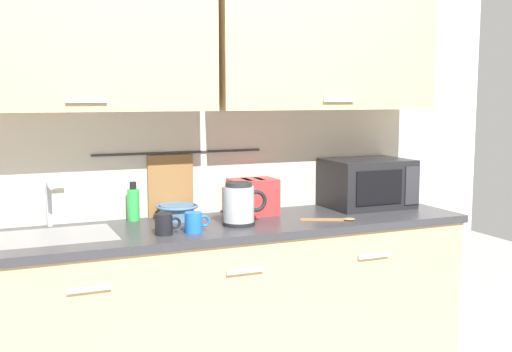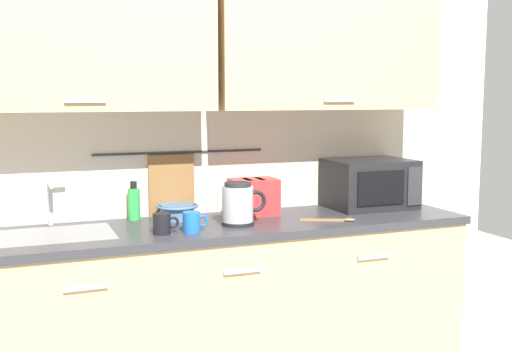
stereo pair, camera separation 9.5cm
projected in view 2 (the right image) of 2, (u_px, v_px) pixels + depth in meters
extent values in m
cube|color=tan|center=(221.00, 315.00, 3.16)|extent=(2.50, 0.60, 0.86)
cube|color=#B7B7BC|center=(86.00, 287.00, 2.58)|extent=(0.18, 0.02, 0.02)
cube|color=#B7B7BC|center=(243.00, 271.00, 2.83)|extent=(0.18, 0.02, 0.02)
cube|color=#B7B7BC|center=(374.00, 256.00, 3.08)|extent=(0.18, 0.02, 0.02)
cube|color=#333338|center=(221.00, 227.00, 3.10)|extent=(2.53, 0.63, 0.04)
cube|color=#9EA0A5|center=(55.00, 244.00, 2.84)|extent=(0.52, 0.38, 0.09)
cube|color=silver|center=(201.00, 147.00, 3.36)|extent=(3.70, 0.06, 2.50)
cube|color=beige|center=(203.00, 162.00, 3.34)|extent=(2.50, 0.01, 0.55)
cube|color=tan|center=(79.00, 34.00, 2.88)|extent=(1.23, 0.33, 0.70)
cube|color=#B7B7BC|center=(85.00, 101.00, 2.76)|extent=(0.18, 0.01, 0.02)
cube|color=tan|center=(325.00, 43.00, 3.34)|extent=(1.23, 0.33, 0.70)
cube|color=#B7B7BC|center=(340.00, 100.00, 3.22)|extent=(0.18, 0.01, 0.02)
cylinder|color=#333338|center=(180.00, 152.00, 3.27)|extent=(0.90, 0.01, 0.01)
cube|color=olive|center=(171.00, 187.00, 3.27)|extent=(0.24, 0.02, 0.34)
cylinder|color=#B2B5BA|center=(50.00, 203.00, 3.03)|extent=(0.03, 0.03, 0.22)
cylinder|color=#B2B5BA|center=(50.00, 184.00, 2.94)|extent=(0.02, 0.16, 0.02)
cube|color=#B2B5BA|center=(58.00, 184.00, 3.03)|extent=(0.07, 0.02, 0.01)
cube|color=black|center=(369.00, 184.00, 3.51)|extent=(0.46, 0.34, 0.27)
cube|color=black|center=(381.00, 188.00, 3.34)|extent=(0.29, 0.01, 0.18)
cube|color=#2D2D33|center=(415.00, 186.00, 3.42)|extent=(0.09, 0.01, 0.21)
cylinder|color=black|center=(238.00, 223.00, 3.05)|extent=(0.16, 0.16, 0.02)
cylinder|color=#B2B7BC|center=(238.00, 204.00, 3.04)|extent=(0.15, 0.15, 0.17)
cylinder|color=#262628|center=(238.00, 184.00, 3.02)|extent=(0.13, 0.13, 0.02)
torus|color=black|center=(256.00, 201.00, 3.07)|extent=(0.11, 0.02, 0.11)
cylinder|color=green|center=(134.00, 204.00, 3.16)|extent=(0.06, 0.06, 0.16)
cylinder|color=black|center=(133.00, 185.00, 3.15)|extent=(0.03, 0.03, 0.04)
cylinder|color=black|center=(162.00, 224.00, 2.84)|extent=(0.08, 0.08, 0.09)
torus|color=black|center=(173.00, 222.00, 2.86)|extent=(0.06, 0.01, 0.06)
cylinder|color=#4C7093|center=(177.00, 212.00, 3.18)|extent=(0.17, 0.17, 0.07)
torus|color=#4C7093|center=(177.00, 206.00, 3.18)|extent=(0.21, 0.21, 0.01)
cube|color=red|center=(254.00, 197.00, 3.30)|extent=(0.24, 0.17, 0.19)
cube|color=black|center=(247.00, 180.00, 3.28)|extent=(0.03, 0.12, 0.01)
cube|color=black|center=(260.00, 180.00, 3.30)|extent=(0.03, 0.12, 0.01)
cube|color=black|center=(231.00, 193.00, 3.25)|extent=(0.02, 0.02, 0.02)
cylinder|color=blue|center=(191.00, 222.00, 2.88)|extent=(0.08, 0.08, 0.09)
torus|color=blue|center=(202.00, 221.00, 2.89)|extent=(0.06, 0.01, 0.06)
cube|color=#9E7042|center=(322.00, 220.00, 3.15)|extent=(0.21, 0.10, 0.01)
ellipsoid|color=#9E7042|center=(349.00, 220.00, 3.14)|extent=(0.07, 0.06, 0.01)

